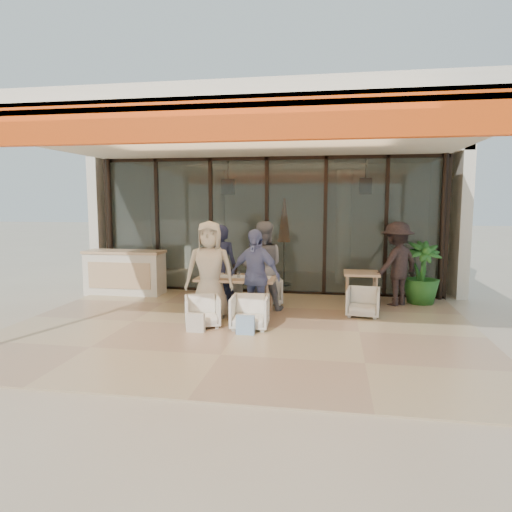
{
  "coord_description": "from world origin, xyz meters",
  "views": [
    {
      "loc": [
        1.55,
        -7.57,
        2.2
      ],
      "look_at": [
        0.1,
        0.9,
        1.15
      ],
      "focal_mm": 32.0,
      "sensor_mm": 36.0,
      "label": 1
    }
  ],
  "objects_px": {
    "chair_far_right": "(266,289)",
    "diner_periwinkle": "(255,276)",
    "dining_table": "(237,280)",
    "standing_woman": "(397,264)",
    "chair_near_right": "(250,311)",
    "diner_grey": "(262,266)",
    "side_table": "(361,277)",
    "side_chair": "(363,301)",
    "diner_cream": "(210,271)",
    "chair_near_left": "(202,310)",
    "potted_palm": "(422,273)",
    "diner_navy": "(222,267)",
    "chair_far_left": "(227,288)",
    "host_counter": "(125,272)"
  },
  "relations": [
    {
      "from": "dining_table",
      "to": "side_chair",
      "type": "xyz_separation_m",
      "value": [
        2.39,
        0.23,
        -0.38
      ]
    },
    {
      "from": "diner_grey",
      "to": "diner_periwinkle",
      "type": "relative_size",
      "value": 1.06
    },
    {
      "from": "diner_periwinkle",
      "to": "diner_navy",
      "type": "bearing_deg",
      "value": 151.89
    },
    {
      "from": "chair_far_left",
      "to": "diner_cream",
      "type": "height_order",
      "value": "diner_cream"
    },
    {
      "from": "dining_table",
      "to": "diner_grey",
      "type": "height_order",
      "value": "diner_grey"
    },
    {
      "from": "chair_near_left",
      "to": "standing_woman",
      "type": "relative_size",
      "value": 0.34
    },
    {
      "from": "side_chair",
      "to": "potted_palm",
      "type": "distance_m",
      "value": 1.85
    },
    {
      "from": "dining_table",
      "to": "chair_near_left",
      "type": "distance_m",
      "value": 1.11
    },
    {
      "from": "chair_near_right",
      "to": "diner_periwinkle",
      "type": "xyz_separation_m",
      "value": [
        0.0,
        0.5,
        0.52
      ]
    },
    {
      "from": "side_chair",
      "to": "diner_grey",
      "type": "bearing_deg",
      "value": -179.5
    },
    {
      "from": "dining_table",
      "to": "standing_woman",
      "type": "distance_m",
      "value": 3.38
    },
    {
      "from": "chair_far_right",
      "to": "diner_periwinkle",
      "type": "height_order",
      "value": "diner_periwinkle"
    },
    {
      "from": "host_counter",
      "to": "side_table",
      "type": "distance_m",
      "value": 5.39
    },
    {
      "from": "diner_cream",
      "to": "diner_periwinkle",
      "type": "relative_size",
      "value": 1.08
    },
    {
      "from": "chair_far_left",
      "to": "diner_periwinkle",
      "type": "distance_m",
      "value": 1.71
    },
    {
      "from": "chair_near_left",
      "to": "diner_grey",
      "type": "height_order",
      "value": "diner_grey"
    },
    {
      "from": "chair_far_right",
      "to": "chair_near_left",
      "type": "bearing_deg",
      "value": 51.03
    },
    {
      "from": "chair_near_right",
      "to": "diner_cream",
      "type": "relative_size",
      "value": 0.35
    },
    {
      "from": "diner_cream",
      "to": "side_chair",
      "type": "bearing_deg",
      "value": 7.21
    },
    {
      "from": "host_counter",
      "to": "side_chair",
      "type": "relative_size",
      "value": 3.0
    },
    {
      "from": "chair_near_left",
      "to": "potted_palm",
      "type": "relative_size",
      "value": 0.45
    },
    {
      "from": "side_chair",
      "to": "side_table",
      "type": "bearing_deg",
      "value": 96.72
    },
    {
      "from": "chair_near_right",
      "to": "diner_navy",
      "type": "height_order",
      "value": "diner_navy"
    },
    {
      "from": "side_table",
      "to": "potted_palm",
      "type": "relative_size",
      "value": 0.56
    },
    {
      "from": "diner_grey",
      "to": "side_table",
      "type": "distance_m",
      "value": 2.05
    },
    {
      "from": "chair_far_left",
      "to": "chair_near_right",
      "type": "bearing_deg",
      "value": 101.29
    },
    {
      "from": "dining_table",
      "to": "diner_cream",
      "type": "height_order",
      "value": "diner_cream"
    },
    {
      "from": "dining_table",
      "to": "diner_periwinkle",
      "type": "xyz_separation_m",
      "value": [
        0.43,
        -0.46,
        0.16
      ]
    },
    {
      "from": "chair_near_right",
      "to": "diner_grey",
      "type": "height_order",
      "value": "diner_grey"
    },
    {
      "from": "dining_table",
      "to": "potted_palm",
      "type": "relative_size",
      "value": 1.12
    },
    {
      "from": "side_chair",
      "to": "standing_woman",
      "type": "height_order",
      "value": "standing_woman"
    },
    {
      "from": "chair_near_left",
      "to": "chair_far_right",
      "type": "bearing_deg",
      "value": 46.35
    },
    {
      "from": "potted_palm",
      "to": "chair_near_left",
      "type": "bearing_deg",
      "value": -148.81
    },
    {
      "from": "chair_near_left",
      "to": "side_chair",
      "type": "xyz_separation_m",
      "value": [
        2.81,
        1.19,
        0.0
      ]
    },
    {
      "from": "dining_table",
      "to": "side_chair",
      "type": "distance_m",
      "value": 2.44
    },
    {
      "from": "chair_far_left",
      "to": "chair_near_left",
      "type": "relative_size",
      "value": 1.1
    },
    {
      "from": "chair_near_right",
      "to": "side_table",
      "type": "xyz_separation_m",
      "value": [
        1.97,
        1.94,
        0.31
      ]
    },
    {
      "from": "chair_near_right",
      "to": "diner_grey",
      "type": "relative_size",
      "value": 0.36
    },
    {
      "from": "side_table",
      "to": "chair_near_right",
      "type": "bearing_deg",
      "value": -135.45
    },
    {
      "from": "chair_near_left",
      "to": "host_counter",
      "type": "bearing_deg",
      "value": 117.6
    },
    {
      "from": "diner_navy",
      "to": "side_chair",
      "type": "distance_m",
      "value": 2.87
    },
    {
      "from": "chair_far_right",
      "to": "chair_near_right",
      "type": "xyz_separation_m",
      "value": [
        0.0,
        -1.9,
        -0.0
      ]
    },
    {
      "from": "chair_far_left",
      "to": "side_table",
      "type": "bearing_deg",
      "value": 168.17
    },
    {
      "from": "chair_far_right",
      "to": "side_chair",
      "type": "bearing_deg",
      "value": 144.92
    },
    {
      "from": "chair_near_right",
      "to": "chair_far_left",
      "type": "bearing_deg",
      "value": 110.51
    },
    {
      "from": "host_counter",
      "to": "chair_near_left",
      "type": "height_order",
      "value": "host_counter"
    },
    {
      "from": "diner_navy",
      "to": "standing_woman",
      "type": "bearing_deg",
      "value": -166.81
    },
    {
      "from": "side_chair",
      "to": "dining_table",
      "type": "bearing_deg",
      "value": -167.83
    },
    {
      "from": "potted_palm",
      "to": "diner_grey",
      "type": "bearing_deg",
      "value": -161.7
    },
    {
      "from": "chair_far_left",
      "to": "potted_palm",
      "type": "xyz_separation_m",
      "value": [
        4.09,
        0.57,
        0.34
      ]
    }
  ]
}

